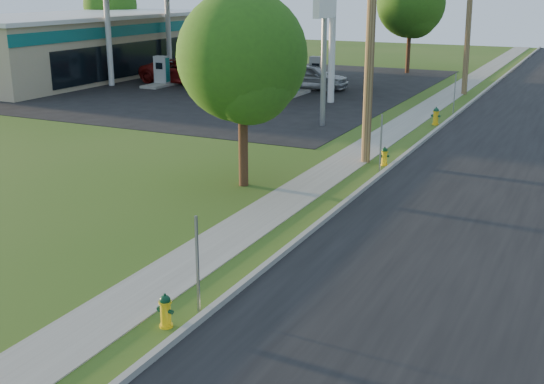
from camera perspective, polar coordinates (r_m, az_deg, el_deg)
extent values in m
cube|color=black|center=(17.40, 16.49, -4.55)|extent=(8.00, 120.00, 0.02)
cube|color=gray|center=(18.35, 4.14, -2.52)|extent=(0.15, 120.00, 0.15)
cube|color=gray|center=(19.05, -0.75, -1.93)|extent=(1.50, 120.00, 0.03)
cube|color=black|center=(44.86, -5.02, 8.96)|extent=(26.00, 28.00, 0.02)
cylinder|color=brown|center=(24.31, 8.28, 13.75)|extent=(0.32, 0.32, 9.80)
cylinder|color=brown|center=(41.79, 16.17, 14.33)|extent=(0.49, 0.32, 9.50)
cube|color=gray|center=(13.28, -6.25, -6.09)|extent=(0.05, 0.04, 2.00)
cube|color=gray|center=(23.64, 9.09, 4.07)|extent=(0.05, 0.04, 2.00)
cube|color=gray|center=(35.31, 15.03, 7.93)|extent=(0.05, 0.04, 2.00)
cylinder|color=silver|center=(45.02, -13.49, 12.11)|extent=(0.36, 0.36, 5.50)
cylinder|color=silver|center=(50.30, -8.66, 12.83)|extent=(0.36, 0.36, 5.50)
cylinder|color=silver|center=(37.43, 5.03, 11.61)|extent=(0.36, 0.36, 5.50)
cylinder|color=silver|center=(43.64, 8.23, 12.25)|extent=(0.36, 0.36, 5.50)
cube|color=gray|center=(44.53, -9.16, 8.86)|extent=(1.20, 3.20, 0.18)
cube|color=#9EA0A3|center=(44.41, -9.22, 10.08)|extent=(0.90, 0.50, 1.70)
cube|color=#0C6463|center=(44.41, -9.22, 10.08)|extent=(0.94, 0.40, 1.50)
cube|color=black|center=(44.17, -9.43, 10.36)|extent=(0.50, 0.02, 0.40)
cube|color=gray|center=(40.10, 1.57, 8.19)|extent=(1.20, 3.20, 0.18)
cube|color=#9EA0A3|center=(39.96, 1.58, 9.55)|extent=(0.90, 0.50, 1.70)
cube|color=#0C6463|center=(39.96, 1.58, 9.55)|extent=(0.94, 0.40, 1.50)
cube|color=black|center=(39.69, 1.42, 9.86)|extent=(0.50, 0.02, 0.40)
cube|color=gray|center=(47.83, -6.39, 9.51)|extent=(1.20, 3.20, 0.18)
cube|color=#9EA0A3|center=(47.72, -6.43, 10.65)|extent=(0.90, 0.50, 1.70)
cube|color=#0C6463|center=(47.72, -6.43, 10.65)|extent=(0.94, 0.40, 1.50)
cube|color=black|center=(47.47, -6.62, 10.92)|extent=(0.50, 0.02, 0.40)
cube|color=gray|center=(43.73, 3.77, 8.89)|extent=(1.20, 3.20, 0.18)
cube|color=#9EA0A3|center=(43.61, 3.79, 10.14)|extent=(0.90, 0.50, 1.70)
cube|color=#0C6463|center=(43.61, 3.79, 10.14)|extent=(0.94, 0.40, 1.50)
cube|color=black|center=(43.33, 3.66, 10.43)|extent=(0.50, 0.02, 0.40)
cube|color=tan|center=(51.14, -15.95, 11.61)|extent=(10.00, 22.00, 4.00)
cube|color=#0C6463|center=(47.87, -11.45, 13.15)|extent=(0.06, 22.00, 0.70)
cube|color=black|center=(48.02, -11.31, 10.89)|extent=(0.06, 16.06, 2.20)
cube|color=silver|center=(51.01, -16.15, 13.97)|extent=(10.40, 22.40, 0.25)
cylinder|color=gray|center=(30.99, 4.33, 10.07)|extent=(0.24, 0.24, 5.00)
cylinder|color=#3E2517|center=(21.55, -2.43, 4.59)|extent=(0.30, 0.30, 3.15)
sphere|color=#285215|center=(21.16, -2.51, 11.26)|extent=(4.03, 4.03, 4.03)
sphere|color=#285215|center=(20.78, -1.91, 9.42)|extent=(2.77, 2.77, 2.77)
cylinder|color=#3E2517|center=(51.46, 11.35, 11.83)|extent=(0.30, 0.30, 3.80)
sphere|color=#285215|center=(51.30, 11.55, 15.21)|extent=(4.86, 4.86, 4.86)
sphere|color=#285215|center=(50.93, 11.86, 14.33)|extent=(3.34, 3.34, 3.34)
cylinder|color=#3E2517|center=(61.22, -13.20, 12.34)|extent=(0.30, 0.30, 3.49)
sphere|color=#285215|center=(61.08, -13.38, 14.95)|extent=(4.47, 4.47, 4.47)
sphere|color=#285215|center=(60.62, -13.21, 14.29)|extent=(3.07, 3.07, 3.07)
cylinder|color=gold|center=(13.23, -8.84, -10.97)|extent=(0.25, 0.25, 0.05)
cylinder|color=gold|center=(13.11, -8.88, -10.02)|extent=(0.20, 0.20, 0.55)
cylinder|color=gold|center=(13.01, -8.93, -9.09)|extent=(0.25, 0.25, 0.04)
sphere|color=#08331B|center=(12.99, -8.94, -8.95)|extent=(0.21, 0.21, 0.21)
cylinder|color=#08331B|center=(12.95, -8.96, -8.51)|extent=(0.05, 0.05, 0.05)
cylinder|color=#08331B|center=(13.00, -9.28, -9.94)|extent=(0.11, 0.12, 0.10)
cylinder|color=#08331B|center=(13.16, -9.32, -9.59)|extent=(0.10, 0.09, 0.08)
cylinder|color=#08331B|center=(13.00, -8.48, -9.89)|extent=(0.10, 0.09, 0.08)
cylinder|color=yellow|center=(24.67, 9.35, 2.27)|extent=(0.25, 0.25, 0.05)
cylinder|color=yellow|center=(24.61, 9.38, 2.82)|extent=(0.20, 0.20, 0.55)
cylinder|color=yellow|center=(24.55, 9.41, 3.36)|extent=(0.25, 0.25, 0.04)
sphere|color=#0A3717|center=(24.55, 9.41, 3.44)|extent=(0.21, 0.21, 0.21)
cylinder|color=#0A3717|center=(24.52, 9.42, 3.69)|extent=(0.05, 0.05, 0.05)
cylinder|color=#0A3717|center=(24.47, 9.37, 2.92)|extent=(0.12, 0.13, 0.10)
cylinder|color=#0A3717|center=(24.60, 9.09, 3.01)|extent=(0.11, 0.10, 0.08)
cylinder|color=#0A3717|center=(24.59, 9.68, 2.97)|extent=(0.11, 0.10, 0.08)
cylinder|color=yellow|center=(32.43, 13.50, 5.54)|extent=(0.31, 0.31, 0.07)
cylinder|color=yellow|center=(32.38, 13.54, 6.06)|extent=(0.24, 0.24, 0.67)
cylinder|color=yellow|center=(32.33, 13.57, 6.56)|extent=(0.31, 0.31, 0.04)
sphere|color=#0E3C26|center=(32.32, 13.58, 6.64)|extent=(0.26, 0.26, 0.26)
cylinder|color=#0E3C26|center=(32.30, 13.60, 6.87)|extent=(0.06, 0.06, 0.07)
cylinder|color=#0E3C26|center=(32.22, 13.44, 6.18)|extent=(0.14, 0.15, 0.12)
cylinder|color=#0E3C26|center=(32.42, 13.30, 6.25)|extent=(0.13, 0.12, 0.10)
cylinder|color=#0E3C26|center=(32.31, 13.80, 6.18)|extent=(0.13, 0.12, 0.10)
imported|color=maroon|center=(45.49, -7.49, 9.98)|extent=(5.78, 2.81, 1.58)
imported|color=#ACAEB2|center=(42.57, 3.32, 9.61)|extent=(4.59, 1.91, 1.55)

